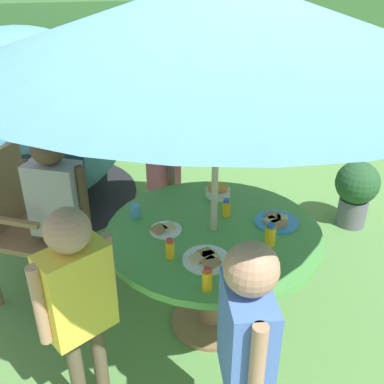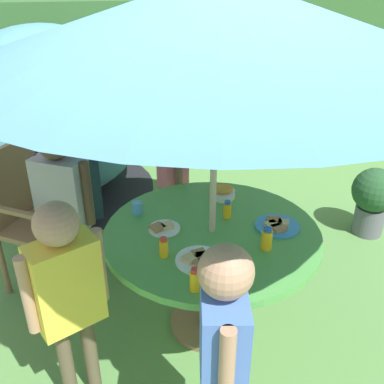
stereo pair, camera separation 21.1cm
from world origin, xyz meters
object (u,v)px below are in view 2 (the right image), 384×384
object	(u,v)px
patio_umbrella	(217,18)
child_in_blue_shirt	(223,340)
juice_bottle_near_left	(195,280)
juice_bottle_far_left	(164,248)
dome_tent	(49,115)
snack_bowl	(223,192)
wooden_chair	(30,209)
plate_center_front	(164,228)
child_in_grey_shirt	(62,193)
juice_bottle_near_right	(227,210)
garden_table	(212,251)
juice_bottle_center_back	(231,263)
juice_bottle_far_right	(267,239)
plate_mid_right	(200,259)
child_in_yellow_shirt	(66,284)
plate_front_edge	(277,225)
child_in_pink_shirt	(172,167)
potted_plant	(373,197)
cup_near	(137,208)

from	to	relation	value
patio_umbrella	child_in_blue_shirt	size ratio (longest dim) A/B	2.00
juice_bottle_near_left	juice_bottle_far_left	size ratio (longest dim) A/B	1.08
dome_tent	snack_bowl	world-z (taller)	dome_tent
wooden_chair	plate_center_front	bearing A→B (deg)	-94.93
child_in_grey_shirt	juice_bottle_near_right	distance (m)	1.03
garden_table	juice_bottle_near_right	bearing A→B (deg)	48.13
juice_bottle_center_back	juice_bottle_far_right	bearing A→B (deg)	35.46
child_in_blue_shirt	plate_mid_right	world-z (taller)	child_in_blue_shirt
child_in_yellow_shirt	plate_front_edge	world-z (taller)	child_in_yellow_shirt
child_in_grey_shirt	juice_bottle_near_left	distance (m)	1.16
wooden_chair	child_in_grey_shirt	size ratio (longest dim) A/B	0.83
wooden_chair	plate_mid_right	xyz separation A→B (m)	(1.00, -0.93, 0.14)
garden_table	snack_bowl	world-z (taller)	snack_bowl
plate_mid_right	juice_bottle_center_back	xyz separation A→B (m)	(0.14, -0.11, 0.04)
garden_table	patio_umbrella	world-z (taller)	patio_umbrella
wooden_chair	child_in_pink_shirt	xyz separation A→B (m)	(0.99, 0.18, 0.16)
patio_umbrella	juice_bottle_center_back	size ratio (longest dim) A/B	20.58
wooden_chair	child_in_yellow_shirt	world-z (taller)	child_in_yellow_shirt
wooden_chair	plate_center_front	world-z (taller)	wooden_chair
child_in_grey_shirt	juice_bottle_far_right	world-z (taller)	child_in_grey_shirt
potted_plant	child_in_pink_shirt	size ratio (longest dim) A/B	0.51
child_in_grey_shirt	juice_bottle_center_back	xyz separation A→B (m)	(0.88, -0.83, -0.02)
dome_tent	plate_center_front	size ratio (longest dim) A/B	12.40
child_in_pink_shirt	snack_bowl	xyz separation A→B (m)	(0.27, -0.46, 0.01)
child_in_yellow_shirt	cup_near	bearing A→B (deg)	33.95
garden_table	juice_bottle_far_left	bearing A→B (deg)	-146.19
wooden_chair	garden_table	bearing A→B (deg)	-90.00
wooden_chair	juice_bottle_near_right	xyz separation A→B (m)	(1.24, -0.53, 0.18)
child_in_grey_shirt	juice_bottle_center_back	world-z (taller)	child_in_grey_shirt
child_in_pink_shirt	juice_bottle_center_back	bearing A→B (deg)	-2.02
wooden_chair	juice_bottle_far_right	bearing A→B (deg)	-92.14
juice_bottle_far_left	juice_bottle_far_right	size ratio (longest dim) A/B	0.88
child_in_grey_shirt	child_in_blue_shirt	bearing A→B (deg)	-33.62
plate_mid_right	dome_tent	bearing A→B (deg)	113.38
potted_plant	juice_bottle_far_left	bearing A→B (deg)	-150.34
plate_center_front	juice_bottle_far_left	xyz separation A→B (m)	(-0.02, -0.25, 0.04)
dome_tent	child_in_yellow_shirt	bearing A→B (deg)	-95.41
potted_plant	wooden_chair	bearing A→B (deg)	-176.11
plate_mid_right	juice_bottle_center_back	size ratio (longest dim) A/B	2.13
patio_umbrella	garden_table	bearing A→B (deg)	0.00
child_in_pink_shirt	child_in_blue_shirt	world-z (taller)	child_in_blue_shirt
juice_bottle_near_left	child_in_grey_shirt	bearing A→B (deg)	126.05
potted_plant	snack_bowl	distance (m)	1.51
juice_bottle_near_left	plate_mid_right	bearing A→B (deg)	74.46
patio_umbrella	plate_front_edge	size ratio (longest dim) A/B	9.38
dome_tent	potted_plant	xyz separation A→B (m)	(2.65, -1.22, -0.44)
garden_table	child_in_yellow_shirt	xyz separation A→B (m)	(-0.77, -0.41, 0.19)
child_in_yellow_shirt	juice_bottle_far_left	xyz separation A→B (m)	(0.47, 0.21, 0.00)
patio_umbrella	dome_tent	distance (m)	2.57
snack_bowl	juice_bottle_far_right	bearing A→B (deg)	-80.05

